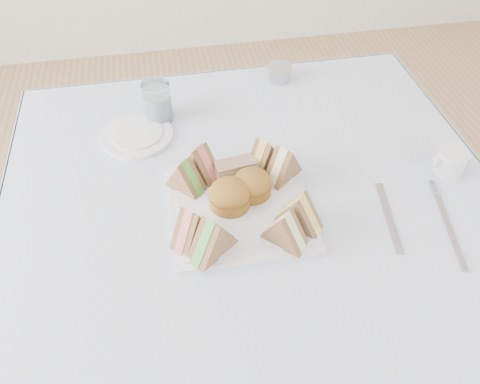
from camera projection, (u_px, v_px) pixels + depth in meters
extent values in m
plane|color=#9E7751|center=(251.00, 365.00, 1.47)|extent=(4.00, 4.00, 0.00)
cube|color=brown|center=(253.00, 305.00, 1.20)|extent=(0.90, 0.90, 0.74)
cube|color=silver|center=(257.00, 208.00, 0.93)|extent=(1.02, 1.02, 0.01)
cube|color=silver|center=(240.00, 207.00, 0.92)|extent=(0.28, 0.28, 0.01)
cylinder|color=olive|center=(230.00, 195.00, 0.90)|extent=(0.09, 0.09, 0.06)
cylinder|color=olive|center=(252.00, 184.00, 0.92)|extent=(0.10, 0.10, 0.05)
cube|color=beige|center=(236.00, 169.00, 0.96)|extent=(0.09, 0.05, 0.04)
cylinder|color=silver|center=(137.00, 135.00, 1.08)|extent=(0.21, 0.21, 0.01)
cylinder|color=white|center=(158.00, 102.00, 1.10)|extent=(0.07, 0.07, 0.10)
cylinder|color=#AEACB4|center=(279.00, 74.00, 1.23)|extent=(0.08, 0.08, 0.04)
cube|color=#AEACB4|center=(389.00, 217.00, 0.91)|extent=(0.05, 0.18, 0.00)
cube|color=#AEACB4|center=(450.00, 230.00, 0.89)|extent=(0.05, 0.19, 0.00)
cylinder|color=silver|center=(451.00, 162.00, 0.98)|extent=(0.07, 0.07, 0.05)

